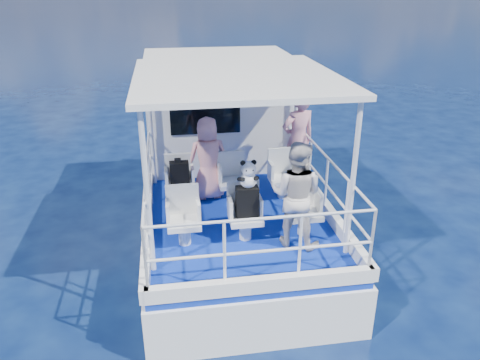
% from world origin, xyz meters
% --- Properties ---
extents(ground, '(2000.00, 2000.00, 0.00)m').
position_xyz_m(ground, '(0.00, 0.00, 0.00)').
color(ground, '#071338').
rests_on(ground, ground).
extents(hull, '(3.00, 7.00, 1.60)m').
position_xyz_m(hull, '(0.00, 1.00, 0.00)').
color(hull, white).
rests_on(hull, ground).
extents(deck, '(2.90, 6.90, 0.10)m').
position_xyz_m(deck, '(0.00, 1.00, 0.85)').
color(deck, '#0B269B').
rests_on(deck, hull).
extents(cabin, '(2.85, 2.00, 2.20)m').
position_xyz_m(cabin, '(0.00, 2.30, 2.00)').
color(cabin, white).
rests_on(cabin, deck).
extents(canopy, '(3.00, 3.20, 0.08)m').
position_xyz_m(canopy, '(0.00, -0.20, 3.14)').
color(canopy, white).
rests_on(canopy, cabin).
extents(canopy_posts, '(2.77, 2.97, 2.20)m').
position_xyz_m(canopy_posts, '(0.00, -0.25, 2.00)').
color(canopy_posts, white).
rests_on(canopy_posts, deck).
extents(railings, '(2.84, 3.59, 1.00)m').
position_xyz_m(railings, '(0.00, -0.58, 1.40)').
color(railings, white).
rests_on(railings, deck).
extents(seat_port_fwd, '(0.48, 0.46, 0.38)m').
position_xyz_m(seat_port_fwd, '(-0.90, 0.20, 1.09)').
color(seat_port_fwd, silver).
rests_on(seat_port_fwd, deck).
extents(seat_center_fwd, '(0.48, 0.46, 0.38)m').
position_xyz_m(seat_center_fwd, '(0.00, 0.20, 1.09)').
color(seat_center_fwd, silver).
rests_on(seat_center_fwd, deck).
extents(seat_stbd_fwd, '(0.48, 0.46, 0.38)m').
position_xyz_m(seat_stbd_fwd, '(0.90, 0.20, 1.09)').
color(seat_stbd_fwd, silver).
rests_on(seat_stbd_fwd, deck).
extents(seat_port_aft, '(0.48, 0.46, 0.38)m').
position_xyz_m(seat_port_aft, '(-0.90, -1.10, 1.09)').
color(seat_port_aft, silver).
rests_on(seat_port_aft, deck).
extents(seat_center_aft, '(0.48, 0.46, 0.38)m').
position_xyz_m(seat_center_aft, '(0.00, -1.10, 1.09)').
color(seat_center_aft, silver).
rests_on(seat_center_aft, deck).
extents(seat_stbd_aft, '(0.48, 0.46, 0.38)m').
position_xyz_m(seat_stbd_aft, '(0.90, -1.10, 1.09)').
color(seat_stbd_aft, silver).
rests_on(seat_stbd_aft, deck).
extents(passenger_port_fwd, '(0.57, 0.43, 1.46)m').
position_xyz_m(passenger_port_fwd, '(-0.39, 0.42, 1.63)').
color(passenger_port_fwd, pink).
rests_on(passenger_port_fwd, deck).
extents(passenger_stbd_fwd, '(0.75, 0.60, 1.81)m').
position_xyz_m(passenger_stbd_fwd, '(1.25, 0.63, 1.80)').
color(passenger_stbd_fwd, pink).
rests_on(passenger_stbd_fwd, deck).
extents(passenger_stbd_aft, '(0.96, 0.90, 1.57)m').
position_xyz_m(passenger_stbd_aft, '(0.68, -1.33, 1.69)').
color(passenger_stbd_aft, beige).
rests_on(passenger_stbd_aft, deck).
extents(backpack_port, '(0.32, 0.18, 0.42)m').
position_xyz_m(backpack_port, '(-0.90, 0.16, 1.49)').
color(backpack_port, black).
rests_on(backpack_port, seat_port_fwd).
extents(backpack_center, '(0.32, 0.18, 0.48)m').
position_xyz_m(backpack_center, '(0.02, -1.14, 1.52)').
color(backpack_center, black).
rests_on(backpack_center, seat_center_aft).
extents(compact_camera, '(0.11, 0.06, 0.06)m').
position_xyz_m(compact_camera, '(-0.92, 0.16, 1.73)').
color(compact_camera, black).
rests_on(compact_camera, backpack_port).
extents(panda, '(0.26, 0.22, 0.40)m').
position_xyz_m(panda, '(0.03, -1.14, 1.96)').
color(panda, white).
rests_on(panda, backpack_center).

